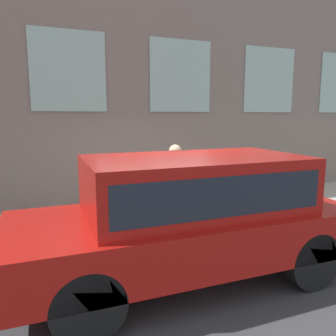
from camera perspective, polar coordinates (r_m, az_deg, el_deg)
ground_plane at (r=6.53m, az=-0.10°, el=-12.94°), size 80.00×80.00×0.00m
sidewalk at (r=7.76m, az=-3.89°, el=-8.81°), size 2.81×60.00×0.14m
building_facade at (r=8.94m, az=-7.23°, el=15.98°), size 0.33×40.00×7.06m
fire_hydrant at (r=6.90m, az=-1.31°, el=-6.91°), size 0.29×0.42×0.80m
person at (r=7.18m, az=1.25°, el=-1.29°), size 0.41×0.27×1.70m
parked_truck_red_near at (r=4.85m, az=4.05°, el=-7.26°), size 1.95×5.04×1.87m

